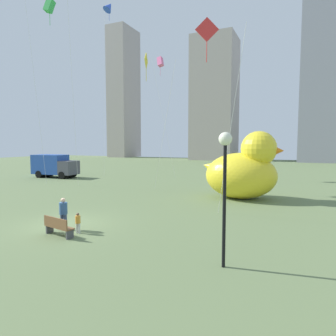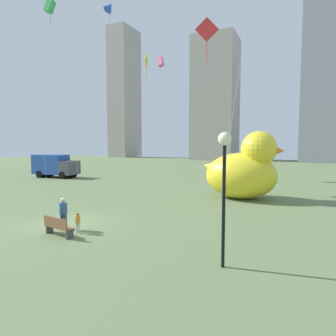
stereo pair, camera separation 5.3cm
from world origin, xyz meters
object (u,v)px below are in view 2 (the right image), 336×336
at_px(kite_blue, 109,7).
at_px(person_adult, 63,212).
at_px(park_bench, 58,226).
at_px(person_child, 78,222).
at_px(lamppost, 224,166).
at_px(kite_yellow, 148,67).
at_px(kite_green, 50,8).
at_px(box_truck, 55,166).
at_px(kite_red, 209,38).
at_px(kite_pink, 161,63).
at_px(giant_inflatable_duck, 244,170).

bearing_deg(kite_blue, person_adult, -60.58).
relative_size(park_bench, person_child, 1.78).
relative_size(person_adult, lamppost, 0.34).
bearing_deg(person_adult, kite_yellow, 96.62).
bearing_deg(kite_blue, kite_green, -82.83).
xyz_separation_m(person_adult, kite_yellow, (-1.33, 11.49, 9.79)).
distance_m(park_bench, person_child, 0.92).
xyz_separation_m(box_truck, kite_red, (23.56, -12.23, 8.45)).
bearing_deg(kite_pink, kite_yellow, -69.13).
distance_m(kite_green, kite_red, 18.60).
height_order(box_truck, kite_blue, kite_blue).
bearing_deg(giant_inflatable_duck, lamppost, -82.63).
relative_size(kite_green, kite_pink, 1.15).
xyz_separation_m(lamppost, kite_pink, (-14.12, 24.24, 10.72)).
relative_size(person_child, kite_pink, 0.07).
relative_size(lamppost, kite_yellow, 0.40).
bearing_deg(kite_yellow, kite_green, -170.92).
xyz_separation_m(person_adult, kite_green, (-10.54, 10.02, 15.65)).
xyz_separation_m(kite_pink, kite_red, (11.74, -18.37, -4.38)).
xyz_separation_m(park_bench, box_truck, (-18.09, 17.85, 0.96)).
bearing_deg(kite_pink, person_adult, -76.01).
bearing_deg(kite_red, kite_green, 162.14).
xyz_separation_m(giant_inflatable_duck, lamppost, (1.72, -13.31, 1.33)).
xyz_separation_m(person_adult, person_child, (1.07, -0.19, -0.33)).
height_order(box_truck, kite_red, kite_red).
bearing_deg(kite_red, kite_yellow, 137.15).
bearing_deg(person_child, kite_green, 138.69).
height_order(kite_green, kite_pink, kite_green).
xyz_separation_m(park_bench, person_child, (0.55, 0.74, 0.07)).
height_order(giant_inflatable_duck, box_truck, giant_inflatable_duck).
height_order(kite_green, kite_red, kite_green).
bearing_deg(box_truck, park_bench, -44.63).
bearing_deg(lamppost, person_adult, 171.95).
bearing_deg(person_child, person_adult, 169.97).
bearing_deg(person_child, kite_pink, 106.35).
distance_m(park_bench, kite_yellow, 16.18).
xyz_separation_m(lamppost, kite_yellow, (-9.71, 12.68, 7.12)).
height_order(kite_green, kite_blue, kite_blue).
bearing_deg(kite_red, box_truck, 152.56).
height_order(kite_green, kite_yellow, kite_green).
bearing_deg(kite_yellow, lamppost, -52.54).
height_order(person_child, kite_blue, kite_blue).
height_order(kite_pink, kite_yellow, kite_pink).
bearing_deg(kite_pink, kite_green, -110.20).
relative_size(giant_inflatable_duck, kite_yellow, 0.53).
relative_size(person_adult, kite_red, 0.15).
bearing_deg(person_adult, giant_inflatable_duck, 61.23).
bearing_deg(kite_pink, kite_blue, -163.16).
bearing_deg(person_child, lamppost, -7.76).
distance_m(box_truck, kite_green, 18.02).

